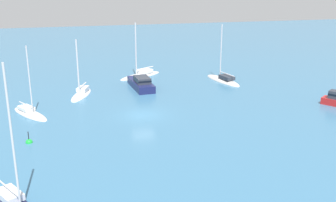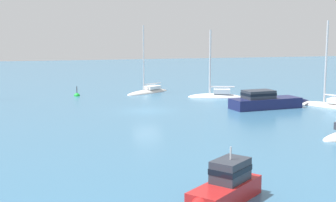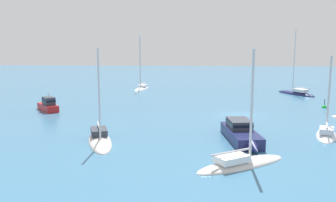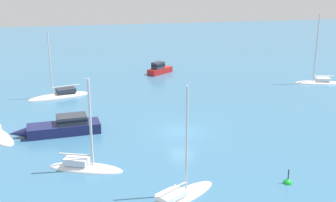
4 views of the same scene
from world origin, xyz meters
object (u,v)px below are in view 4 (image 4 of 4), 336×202
at_px(yacht_3, 318,82).
at_px(sloop, 60,96).
at_px(powerboat, 160,69).
at_px(cabin_cruiser, 62,127).
at_px(yacht_2, 179,197).
at_px(channel_buoy, 288,183).
at_px(yacht, 85,167).

bearing_deg(yacht_3, sloop, 12.61).
xyz_separation_m(yacht_3, powerboat, (-19.98, 9.64, 0.44)).
xyz_separation_m(cabin_cruiser, sloop, (-0.84, 12.42, -0.57)).
bearing_deg(yacht_2, cabin_cruiser, 86.85).
distance_m(yacht_2, channel_buoy, 8.41).
bearing_deg(yacht_2, yacht, 103.27).
bearing_deg(yacht, yacht_2, -22.55).
relative_size(yacht_2, powerboat, 1.80).
distance_m(cabin_cruiser, sloop, 12.46).
xyz_separation_m(cabin_cruiser, yacht_2, (8.30, -14.01, -0.58)).
bearing_deg(yacht, powerboat, 89.89).
bearing_deg(cabin_cruiser, yacht, 97.77).
bearing_deg(yacht_2, powerboat, 48.33).
xyz_separation_m(cabin_cruiser, channel_buoy, (16.68, -13.34, -0.69)).
bearing_deg(channel_buoy, cabin_cruiser, 141.33).
relative_size(cabin_cruiser, powerboat, 1.84).
bearing_deg(yacht_3, yacht, 45.88).
bearing_deg(yacht_3, yacht_2, 59.18).
xyz_separation_m(yacht_3, sloop, (-34.12, -0.06, -0.12)).
bearing_deg(yacht_3, powerboat, -13.24).
height_order(sloop, powerboat, sloop).
distance_m(yacht_3, channel_buoy, 30.70).
xyz_separation_m(yacht, yacht_2, (6.31, -5.87, -0.06)).
height_order(yacht_3, powerboat, yacht_3).
distance_m(powerboat, channel_buoy, 35.62).
relative_size(sloop, channel_buoy, 6.02).
height_order(cabin_cruiser, channel_buoy, cabin_cruiser).
relative_size(yacht_3, channel_buoy, 6.71).
height_order(cabin_cruiser, yacht_3, yacht_3).
height_order(yacht_2, powerboat, yacht_2).
bearing_deg(powerboat, yacht_3, -63.95).
xyz_separation_m(yacht_2, sloop, (-9.13, 26.43, 0.00)).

